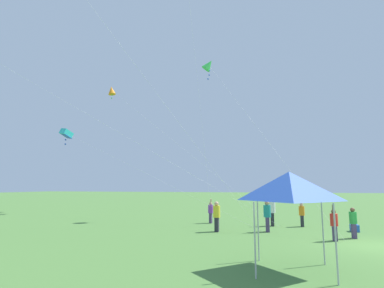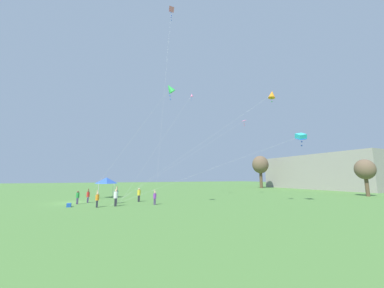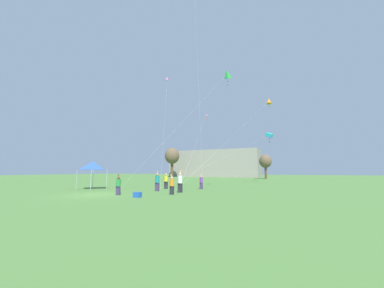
{
  "view_description": "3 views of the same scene",
  "coord_description": "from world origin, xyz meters",
  "px_view_note": "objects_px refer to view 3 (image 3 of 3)",
  "views": [
    {
      "loc": [
        -15.53,
        4.51,
        2.68
      ],
      "look_at": [
        7.09,
        10.53,
        5.95
      ],
      "focal_mm": 28.0,
      "sensor_mm": 36.0,
      "label": 1
    },
    {
      "loc": [
        31.78,
        2.43,
        3.21
      ],
      "look_at": [
        7.16,
        13.35,
        7.39
      ],
      "focal_mm": 20.0,
      "sensor_mm": 36.0,
      "label": 2
    },
    {
      "loc": [
        15.26,
        -13.88,
        2.04
      ],
      "look_at": [
        3.46,
        12.69,
        5.71
      ],
      "focal_mm": 20.0,
      "sensor_mm": 36.0,
      "label": 3
    }
  ],
  "objects_px": {
    "person_teal_shirt": "(157,181)",
    "person_orange_shirt": "(172,185)",
    "cooler_box": "(137,195)",
    "person_green_shirt": "(118,185)",
    "kite_pink_delta_0": "(206,115)",
    "person_purple_shirt": "(201,182)",
    "kite_pink_diamond_2": "(167,79)",
    "person_yellow_shirt": "(166,180)",
    "kite_green_diamond_4": "(227,74)",
    "person_white_shirt": "(180,182)",
    "kite_orange_diamond_1": "(269,101)",
    "kite_cyan_box_5": "(269,135)",
    "festival_tent": "(93,165)",
    "person_red_shirt": "(118,184)"
  },
  "relations": [
    {
      "from": "person_teal_shirt",
      "to": "person_orange_shirt",
      "type": "distance_m",
      "value": 3.65
    },
    {
      "from": "cooler_box",
      "to": "person_green_shirt",
      "type": "height_order",
      "value": "person_green_shirt"
    },
    {
      "from": "person_teal_shirt",
      "to": "kite_pink_delta_0",
      "type": "bearing_deg",
      "value": -66.47
    },
    {
      "from": "person_purple_shirt",
      "to": "kite_pink_diamond_2",
      "type": "distance_m",
      "value": 22.56
    },
    {
      "from": "person_yellow_shirt",
      "to": "kite_green_diamond_4",
      "type": "distance_m",
      "value": 14.34
    },
    {
      "from": "person_yellow_shirt",
      "to": "person_white_shirt",
      "type": "height_order",
      "value": "person_white_shirt"
    },
    {
      "from": "kite_orange_diamond_1",
      "to": "kite_cyan_box_5",
      "type": "distance_m",
      "value": 6.97
    },
    {
      "from": "festival_tent",
      "to": "person_yellow_shirt",
      "type": "height_order",
      "value": "festival_tent"
    },
    {
      "from": "person_purple_shirt",
      "to": "person_teal_shirt",
      "type": "bearing_deg",
      "value": 16.84
    },
    {
      "from": "festival_tent",
      "to": "person_purple_shirt",
      "type": "xyz_separation_m",
      "value": [
        11.4,
        4.95,
        -1.83
      ]
    },
    {
      "from": "kite_cyan_box_5",
      "to": "person_green_shirt",
      "type": "bearing_deg",
      "value": -112.2
    },
    {
      "from": "person_white_shirt",
      "to": "person_red_shirt",
      "type": "bearing_deg",
      "value": 149.53
    },
    {
      "from": "person_purple_shirt",
      "to": "kite_pink_delta_0",
      "type": "relative_size",
      "value": 0.07
    },
    {
      "from": "person_green_shirt",
      "to": "person_purple_shirt",
      "type": "distance_m",
      "value": 9.44
    },
    {
      "from": "person_orange_shirt",
      "to": "person_purple_shirt",
      "type": "height_order",
      "value": "person_orange_shirt"
    },
    {
      "from": "kite_pink_diamond_2",
      "to": "kite_green_diamond_4",
      "type": "height_order",
      "value": "kite_pink_diamond_2"
    },
    {
      "from": "kite_pink_diamond_2",
      "to": "festival_tent",
      "type": "bearing_deg",
      "value": -94.68
    },
    {
      "from": "person_white_shirt",
      "to": "person_purple_shirt",
      "type": "height_order",
      "value": "person_white_shirt"
    },
    {
      "from": "kite_pink_diamond_2",
      "to": "kite_cyan_box_5",
      "type": "relative_size",
      "value": 0.87
    },
    {
      "from": "festival_tent",
      "to": "person_green_shirt",
      "type": "distance_m",
      "value": 8.09
    },
    {
      "from": "cooler_box",
      "to": "kite_cyan_box_5",
      "type": "relative_size",
      "value": 0.03
    },
    {
      "from": "kite_orange_diamond_1",
      "to": "person_green_shirt",
      "type": "bearing_deg",
      "value": -118.13
    },
    {
      "from": "kite_orange_diamond_1",
      "to": "person_yellow_shirt",
      "type": "bearing_deg",
      "value": -128.35
    },
    {
      "from": "festival_tent",
      "to": "kite_orange_diamond_1",
      "type": "distance_m",
      "value": 27.25
    },
    {
      "from": "person_purple_shirt",
      "to": "festival_tent",
      "type": "bearing_deg",
      "value": -11.26
    },
    {
      "from": "kite_orange_diamond_1",
      "to": "person_teal_shirt",
      "type": "bearing_deg",
      "value": -121.35
    },
    {
      "from": "festival_tent",
      "to": "person_yellow_shirt",
      "type": "distance_m",
      "value": 8.56
    },
    {
      "from": "person_yellow_shirt",
      "to": "kite_orange_diamond_1",
      "type": "xyz_separation_m",
      "value": [
        10.73,
        13.56,
        12.19
      ]
    },
    {
      "from": "person_purple_shirt",
      "to": "kite_pink_diamond_2",
      "type": "height_order",
      "value": "kite_pink_diamond_2"
    },
    {
      "from": "person_white_shirt",
      "to": "kite_orange_diamond_1",
      "type": "height_order",
      "value": "kite_orange_diamond_1"
    },
    {
      "from": "festival_tent",
      "to": "person_red_shirt",
      "type": "bearing_deg",
      "value": -21.23
    },
    {
      "from": "person_red_shirt",
      "to": "kite_pink_delta_0",
      "type": "distance_m",
      "value": 27.99
    },
    {
      "from": "person_red_shirt",
      "to": "person_yellow_shirt",
      "type": "height_order",
      "value": "person_red_shirt"
    },
    {
      "from": "person_green_shirt",
      "to": "kite_pink_delta_0",
      "type": "distance_m",
      "value": 29.02
    },
    {
      "from": "person_yellow_shirt",
      "to": "person_teal_shirt",
      "type": "relative_size",
      "value": 0.84
    },
    {
      "from": "person_red_shirt",
      "to": "person_orange_shirt",
      "type": "height_order",
      "value": "person_orange_shirt"
    },
    {
      "from": "festival_tent",
      "to": "person_red_shirt",
      "type": "height_order",
      "value": "festival_tent"
    },
    {
      "from": "kite_cyan_box_5",
      "to": "festival_tent",
      "type": "bearing_deg",
      "value": -128.17
    },
    {
      "from": "person_white_shirt",
      "to": "cooler_box",
      "type": "bearing_deg",
      "value": -167.46
    },
    {
      "from": "festival_tent",
      "to": "person_teal_shirt",
      "type": "xyz_separation_m",
      "value": [
        8.18,
        0.89,
        -1.67
      ]
    },
    {
      "from": "person_green_shirt",
      "to": "kite_cyan_box_5",
      "type": "bearing_deg",
      "value": -61.75
    },
    {
      "from": "person_red_shirt",
      "to": "kite_orange_diamond_1",
      "type": "height_order",
      "value": "kite_orange_diamond_1"
    },
    {
      "from": "kite_orange_diamond_1",
      "to": "kite_green_diamond_4",
      "type": "height_order",
      "value": "kite_green_diamond_4"
    },
    {
      "from": "person_red_shirt",
      "to": "person_yellow_shirt",
      "type": "distance_m",
      "value": 6.31
    },
    {
      "from": "kite_pink_diamond_2",
      "to": "kite_cyan_box_5",
      "type": "distance_m",
      "value": 21.11
    },
    {
      "from": "cooler_box",
      "to": "person_orange_shirt",
      "type": "height_order",
      "value": "person_orange_shirt"
    },
    {
      "from": "person_yellow_shirt",
      "to": "cooler_box",
      "type": "bearing_deg",
      "value": 113.63
    },
    {
      "from": "person_red_shirt",
      "to": "person_yellow_shirt",
      "type": "xyz_separation_m",
      "value": [
        1.45,
        6.14,
        0.09
      ]
    },
    {
      "from": "festival_tent",
      "to": "kite_cyan_box_5",
      "type": "relative_size",
      "value": 0.14
    },
    {
      "from": "person_teal_shirt",
      "to": "cooler_box",
      "type": "bearing_deg",
      "value": 122.82
    }
  ]
}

